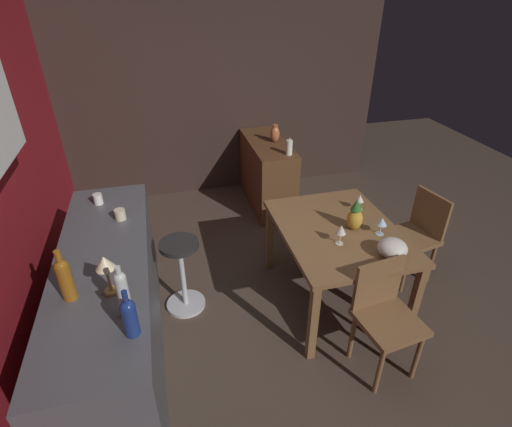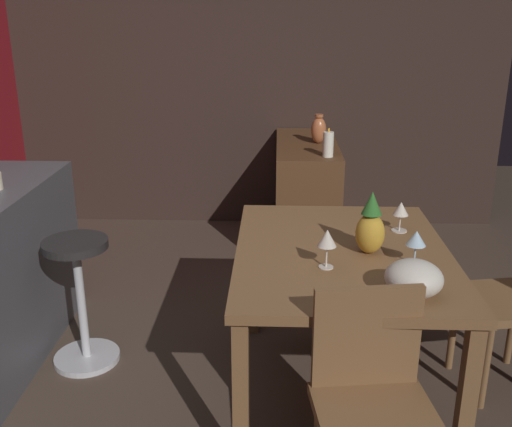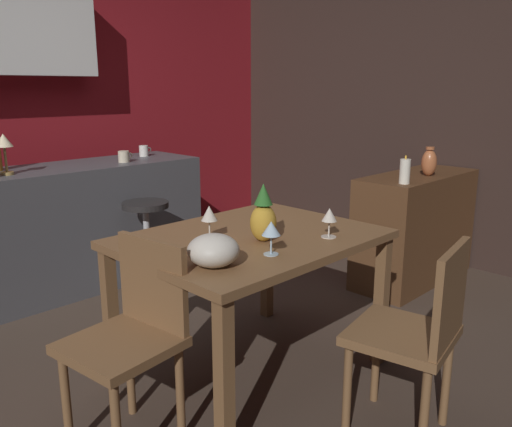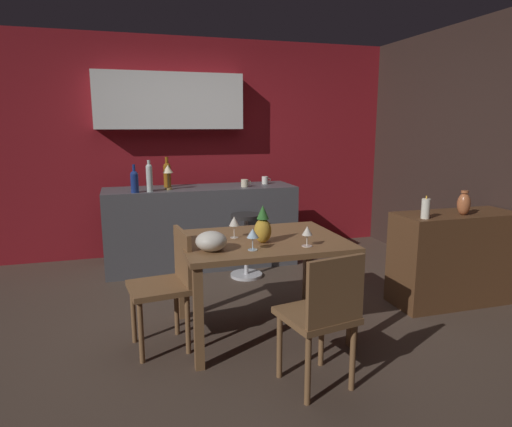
{
  "view_description": "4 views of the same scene",
  "coord_description": "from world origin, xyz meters",
  "px_view_note": "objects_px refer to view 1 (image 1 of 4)",
  "views": [
    {
      "loc": [
        -2.3,
        0.95,
        2.48
      ],
      "look_at": [
        0.55,
        0.21,
        0.71
      ],
      "focal_mm": 27.58,
      "sensor_mm": 36.0,
      "label": 1
    },
    {
      "loc": [
        -2.3,
        -0.08,
        1.74
      ],
      "look_at": [
        0.48,
        0.02,
        0.77
      ],
      "focal_mm": 41.4,
      "sensor_mm": 36.0,
      "label": 2
    },
    {
      "loc": [
        -1.62,
        -2.13,
        1.45
      ],
      "look_at": [
        0.56,
        0.04,
        0.7
      ],
      "focal_mm": 36.58,
      "sensor_mm": 36.0,
      "label": 3
    },
    {
      "loc": [
        -0.87,
        -3.49,
        1.58
      ],
      "look_at": [
        0.24,
        0.24,
        0.81
      ],
      "focal_mm": 31.52,
      "sensor_mm": 36.0,
      "label": 4
    }
  ],
  "objects_px": {
    "wine_bottle_clear": "(123,292)",
    "vase_copper": "(275,134)",
    "wine_glass_right": "(360,199)",
    "pillar_candle_tall": "(289,147)",
    "sideboard_cabinet": "(267,174)",
    "wine_bottle_cobalt": "(129,316)",
    "bar_stool": "(182,273)",
    "wine_glass_center": "(382,222)",
    "wine_glass_left": "(341,230)",
    "chair_near_window": "(385,313)",
    "dining_table": "(338,238)",
    "cup_white": "(98,199)",
    "pineapple_centerpiece": "(355,216)",
    "fruit_bowl": "(392,248)",
    "counter_lamp": "(105,266)",
    "chair_by_doorway": "(416,233)",
    "cup_cream": "(120,214)",
    "wine_bottle_amber": "(65,277)"
  },
  "relations": [
    {
      "from": "wine_bottle_cobalt",
      "to": "fruit_bowl",
      "type": "bearing_deg",
      "value": -76.28
    },
    {
      "from": "wine_glass_left",
      "to": "vase_copper",
      "type": "height_order",
      "value": "vase_copper"
    },
    {
      "from": "wine_glass_left",
      "to": "wine_glass_right",
      "type": "xyz_separation_m",
      "value": [
        0.43,
        -0.38,
        -0.02
      ]
    },
    {
      "from": "sideboard_cabinet",
      "to": "wine_bottle_cobalt",
      "type": "bearing_deg",
      "value": 150.75
    },
    {
      "from": "wine_glass_left",
      "to": "wine_glass_center",
      "type": "xyz_separation_m",
      "value": [
        0.04,
        -0.36,
        -0.01
      ]
    },
    {
      "from": "chair_near_window",
      "to": "wine_bottle_cobalt",
      "type": "distance_m",
      "value": 1.72
    },
    {
      "from": "vase_copper",
      "to": "dining_table",
      "type": "bearing_deg",
      "value": 179.87
    },
    {
      "from": "wine_glass_right",
      "to": "wine_bottle_amber",
      "type": "xyz_separation_m",
      "value": [
        -0.74,
        2.22,
        0.21
      ]
    },
    {
      "from": "wine_glass_left",
      "to": "counter_lamp",
      "type": "bearing_deg",
      "value": 101.25
    },
    {
      "from": "bar_stool",
      "to": "pineapple_centerpiece",
      "type": "xyz_separation_m",
      "value": [
        -0.25,
        -1.38,
        0.5
      ]
    },
    {
      "from": "chair_by_doorway",
      "to": "wine_glass_center",
      "type": "xyz_separation_m",
      "value": [
        -0.26,
        0.57,
        0.37
      ]
    },
    {
      "from": "wine_glass_right",
      "to": "counter_lamp",
      "type": "bearing_deg",
      "value": 110.68
    },
    {
      "from": "cup_cream",
      "to": "pillar_candle_tall",
      "type": "distance_m",
      "value": 2.03
    },
    {
      "from": "wine_glass_right",
      "to": "pillar_candle_tall",
      "type": "relative_size",
      "value": 0.76
    },
    {
      "from": "chair_by_doorway",
      "to": "fruit_bowl",
      "type": "distance_m",
      "value": 0.89
    },
    {
      "from": "pineapple_centerpiece",
      "to": "cup_cream",
      "type": "distance_m",
      "value": 1.83
    },
    {
      "from": "pineapple_centerpiece",
      "to": "pillar_candle_tall",
      "type": "xyz_separation_m",
      "value": [
        1.42,
        0.07,
        0.04
      ]
    },
    {
      "from": "chair_by_doorway",
      "to": "sideboard_cabinet",
      "type": "bearing_deg",
      "value": 28.43
    },
    {
      "from": "chair_near_window",
      "to": "wine_glass_right",
      "type": "xyz_separation_m",
      "value": [
        0.96,
        -0.25,
        0.36
      ]
    },
    {
      "from": "sideboard_cabinet",
      "to": "wine_bottle_clear",
      "type": "distance_m",
      "value": 3.03
    },
    {
      "from": "sideboard_cabinet",
      "to": "chair_near_window",
      "type": "xyz_separation_m",
      "value": [
        -2.53,
        -0.12,
        0.07
      ]
    },
    {
      "from": "wine_bottle_cobalt",
      "to": "wine_glass_right",
      "type": "bearing_deg",
      "value": -59.48
    },
    {
      "from": "bar_stool",
      "to": "wine_glass_center",
      "type": "xyz_separation_m",
      "value": [
        -0.38,
        -1.55,
        0.49
      ]
    },
    {
      "from": "cup_white",
      "to": "counter_lamp",
      "type": "distance_m",
      "value": 1.15
    },
    {
      "from": "wine_bottle_amber",
      "to": "cup_white",
      "type": "bearing_deg",
      "value": -3.45
    },
    {
      "from": "wine_bottle_amber",
      "to": "wine_glass_left",
      "type": "bearing_deg",
      "value": -80.47
    },
    {
      "from": "wine_bottle_clear",
      "to": "counter_lamp",
      "type": "height_order",
      "value": "wine_bottle_clear"
    },
    {
      "from": "dining_table",
      "to": "chair_by_doorway",
      "type": "height_order",
      "value": "chair_by_doorway"
    },
    {
      "from": "chair_by_doorway",
      "to": "cup_white",
      "type": "xyz_separation_m",
      "value": [
        0.51,
        2.71,
        0.46
      ]
    },
    {
      "from": "pillar_candle_tall",
      "to": "vase_copper",
      "type": "relative_size",
      "value": 0.9
    },
    {
      "from": "counter_lamp",
      "to": "pillar_candle_tall",
      "type": "bearing_deg",
      "value": -42.41
    },
    {
      "from": "vase_copper",
      "to": "wine_glass_right",
      "type": "bearing_deg",
      "value": -169.54
    },
    {
      "from": "chair_near_window",
      "to": "fruit_bowl",
      "type": "height_order",
      "value": "fruit_bowl"
    },
    {
      "from": "dining_table",
      "to": "cup_white",
      "type": "distance_m",
      "value": 1.98
    },
    {
      "from": "fruit_bowl",
      "to": "chair_by_doorway",
      "type": "bearing_deg",
      "value": -49.82
    },
    {
      "from": "wine_glass_right",
      "to": "wine_glass_center",
      "type": "xyz_separation_m",
      "value": [
        -0.39,
        0.01,
        0.01
      ]
    },
    {
      "from": "chair_by_doorway",
      "to": "chair_near_window",
      "type": "bearing_deg",
      "value": 135.66
    },
    {
      "from": "wine_glass_right",
      "to": "wine_glass_center",
      "type": "bearing_deg",
      "value": 177.83
    },
    {
      "from": "counter_lamp",
      "to": "vase_copper",
      "type": "distance_m",
      "value": 2.88
    },
    {
      "from": "wine_bottle_cobalt",
      "to": "cup_cream",
      "type": "bearing_deg",
      "value": 4.77
    },
    {
      "from": "pillar_candle_tall",
      "to": "vase_copper",
      "type": "distance_m",
      "value": 0.41
    },
    {
      "from": "sideboard_cabinet",
      "to": "wine_bottle_clear",
      "type": "relative_size",
      "value": 3.38
    },
    {
      "from": "chair_near_window",
      "to": "wine_bottle_cobalt",
      "type": "height_order",
      "value": "wine_bottle_cobalt"
    },
    {
      "from": "dining_table",
      "to": "wine_glass_left",
      "type": "bearing_deg",
      "value": 155.51
    },
    {
      "from": "cup_white",
      "to": "pillar_candle_tall",
      "type": "height_order",
      "value": "pillar_candle_tall"
    },
    {
      "from": "chair_by_doorway",
      "to": "wine_bottle_cobalt",
      "type": "xyz_separation_m",
      "value": [
        -0.97,
        2.43,
        0.54
      ]
    },
    {
      "from": "fruit_bowl",
      "to": "cup_white",
      "type": "relative_size",
      "value": 2.0
    },
    {
      "from": "wine_glass_left",
      "to": "fruit_bowl",
      "type": "xyz_separation_m",
      "value": [
        -0.23,
        -0.3,
        -0.06
      ]
    },
    {
      "from": "wine_bottle_clear",
      "to": "vase_copper",
      "type": "height_order",
      "value": "wine_bottle_clear"
    },
    {
      "from": "vase_copper",
      "to": "wine_glass_center",
      "type": "bearing_deg",
      "value": -172.03
    }
  ]
}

